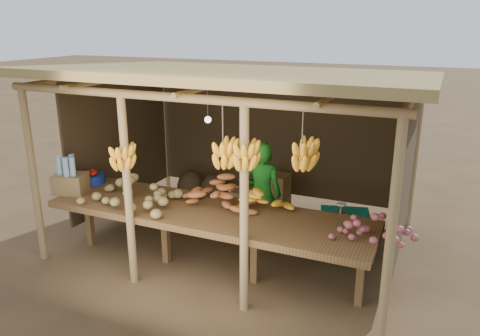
% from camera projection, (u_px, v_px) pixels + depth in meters
% --- Properties ---
extents(ground, '(60.00, 60.00, 0.00)m').
position_uv_depth(ground, '(240.00, 240.00, 6.54)').
color(ground, brown).
rests_on(ground, ground).
extents(stall_structure, '(4.70, 3.50, 2.43)m').
position_uv_depth(stall_structure, '(240.00, 106.00, 5.86)').
color(stall_structure, '#9B7E50').
rests_on(stall_structure, ground).
extents(counter, '(3.90, 1.05, 0.80)m').
position_uv_depth(counter, '(208.00, 215.00, 5.49)').
color(counter, brown).
rests_on(counter, ground).
extents(potato_heap, '(1.21, 0.88, 0.37)m').
position_uv_depth(potato_heap, '(132.00, 189.00, 5.64)').
color(potato_heap, olive).
rests_on(potato_heap, counter).
extents(sweet_potato_heap, '(1.00, 0.68, 0.36)m').
position_uv_depth(sweet_potato_heap, '(215.00, 194.00, 5.49)').
color(sweet_potato_heap, '#B2612D').
rests_on(sweet_potato_heap, counter).
extents(onion_heap, '(0.91, 0.67, 0.36)m').
position_uv_depth(onion_heap, '(374.00, 225.00, 4.64)').
color(onion_heap, '#AE5459').
rests_on(onion_heap, counter).
extents(banana_pile, '(0.68, 0.50, 0.35)m').
position_uv_depth(banana_pile, '(263.00, 196.00, 5.45)').
color(banana_pile, yellow).
rests_on(banana_pile, counter).
extents(tomato_basin, '(0.34, 0.34, 0.18)m').
position_uv_depth(tomato_basin, '(92.00, 178.00, 6.39)').
color(tomato_basin, navy).
rests_on(tomato_basin, counter).
extents(bottle_box, '(0.46, 0.41, 0.49)m').
position_uv_depth(bottle_box, '(70.00, 178.00, 6.00)').
color(bottle_box, olive).
rests_on(bottle_box, counter).
extents(vendor, '(0.61, 0.48, 1.46)m').
position_uv_depth(vendor, '(261.00, 195.00, 6.17)').
color(vendor, '#1A761C').
rests_on(vendor, ground).
extents(tarp_crate, '(0.73, 0.67, 0.74)m').
position_uv_depth(tarp_crate, '(344.00, 232.00, 6.06)').
color(tarp_crate, brown).
rests_on(tarp_crate, ground).
extents(carton_stack, '(0.94, 0.40, 0.68)m').
position_uv_depth(carton_stack, '(265.00, 197.00, 7.29)').
color(carton_stack, olive).
rests_on(carton_stack, ground).
extents(burlap_sacks, '(0.92, 0.48, 0.65)m').
position_uv_depth(burlap_sacks, '(202.00, 188.00, 7.77)').
color(burlap_sacks, '#463620').
rests_on(burlap_sacks, ground).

